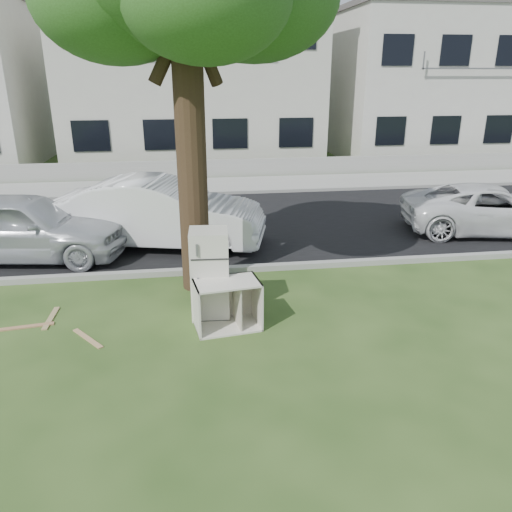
{
  "coord_description": "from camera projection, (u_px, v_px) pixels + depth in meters",
  "views": [
    {
      "loc": [
        -0.53,
        -7.28,
        3.96
      ],
      "look_at": [
        0.6,
        0.6,
        1.02
      ],
      "focal_mm": 35.0,
      "sensor_mm": 36.0,
      "label": 1
    }
  ],
  "objects": [
    {
      "name": "townhouse_center",
      "position": [
        192.0,
        77.0,
        23.16
      ],
      "size": [
        11.22,
        8.16,
        7.44
      ],
      "color": "beige",
      "rests_on": "ground"
    },
    {
      "name": "ground",
      "position": [
        225.0,
        328.0,
        8.21
      ],
      "size": [
        120.0,
        120.0,
        0.0
      ],
      "primitive_type": "plane",
      "color": "#294418"
    },
    {
      "name": "plank_b",
      "position": [
        88.0,
        338.0,
        7.87
      ],
      "size": [
        0.57,
        0.7,
        0.02
      ],
      "primitive_type": "cube",
      "rotation": [
        0.0,
        0.0,
        -0.91
      ],
      "color": "tan",
      "rests_on": "ground"
    },
    {
      "name": "car_left",
      "position": [
        24.0,
        227.0,
        11.02
      ],
      "size": [
        4.65,
        2.42,
        1.51
      ],
      "primitive_type": "imported",
      "rotation": [
        0.0,
        0.0,
        1.42
      ],
      "color": "silver",
      "rests_on": "ground"
    },
    {
      "name": "low_wall",
      "position": [
        198.0,
        169.0,
        19.78
      ],
      "size": [
        120.0,
        0.15,
        0.7
      ],
      "primitive_type": "cube",
      "color": "gray",
      "rests_on": "ground"
    },
    {
      "name": "kerb_far",
      "position": [
        202.0,
        195.0,
        17.07
      ],
      "size": [
        120.0,
        0.18,
        0.12
      ],
      "primitive_type": "cube",
      "color": "gray",
      "rests_on": "ground"
    },
    {
      "name": "plank_a",
      "position": [
        17.0,
        328.0,
        8.2
      ],
      "size": [
        1.16,
        0.25,
        0.02
      ],
      "primitive_type": "cube",
      "rotation": [
        0.0,
        0.0,
        0.14
      ],
      "color": "#A2744E",
      "rests_on": "ground"
    },
    {
      "name": "sidewalk",
      "position": [
        200.0,
        186.0,
        18.42
      ],
      "size": [
        120.0,
        2.8,
        0.01
      ],
      "primitive_type": "cube",
      "color": "gray",
      "rests_on": "ground"
    },
    {
      "name": "cabinet",
      "position": [
        227.0,
        305.0,
        8.11
      ],
      "size": [
        1.12,
        0.79,
        0.81
      ],
      "primitive_type": "cube",
      "rotation": [
        0.0,
        0.0,
        0.14
      ],
      "color": "beige",
      "rests_on": "ground"
    },
    {
      "name": "kerb_near",
      "position": [
        215.0,
        273.0,
        10.48
      ],
      "size": [
        120.0,
        0.18,
        0.12
      ],
      "primitive_type": "cube",
      "color": "gray",
      "rests_on": "ground"
    },
    {
      "name": "plank_c",
      "position": [
        51.0,
        318.0,
        8.52
      ],
      "size": [
        0.12,
        0.83,
        0.02
      ],
      "primitive_type": "cube",
      "rotation": [
        0.0,
        0.0,
        1.54
      ],
      "color": "#A18A59",
      "rests_on": "ground"
    },
    {
      "name": "car_center",
      "position": [
        160.0,
        213.0,
        11.87
      ],
      "size": [
        5.22,
        2.89,
        1.63
      ],
      "primitive_type": "imported",
      "rotation": [
        0.0,
        0.0,
        1.32
      ],
      "color": "white",
      "rests_on": "ground"
    },
    {
      "name": "fridge",
      "position": [
        210.0,
        274.0,
        8.41
      ],
      "size": [
        0.67,
        0.63,
        1.54
      ],
      "primitive_type": "cube",
      "rotation": [
        0.0,
        0.0,
        -0.06
      ],
      "color": "silver",
      "rests_on": "ground"
    },
    {
      "name": "car_right",
      "position": [
        492.0,
        209.0,
        12.93
      ],
      "size": [
        4.77,
        2.84,
        1.24
      ],
      "primitive_type": "imported",
      "rotation": [
        0.0,
        0.0,
        1.39
      ],
      "color": "silver",
      "rests_on": "ground"
    },
    {
      "name": "road",
      "position": [
        207.0,
        224.0,
        13.77
      ],
      "size": [
        120.0,
        7.0,
        0.01
      ],
      "primitive_type": "cube",
      "color": "black",
      "rests_on": "ground"
    },
    {
      "name": "townhouse_right",
      "position": [
        434.0,
        83.0,
        24.86
      ],
      "size": [
        10.2,
        8.16,
        6.84
      ],
      "color": "silver",
      "rests_on": "ground"
    }
  ]
}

